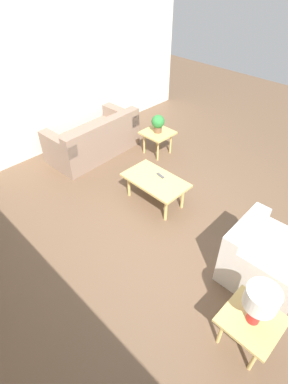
# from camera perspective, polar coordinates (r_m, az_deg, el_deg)

# --- Properties ---
(ground_plane) EXTENTS (14.00, 14.00, 0.00)m
(ground_plane) POSITION_cam_1_polar(r_m,az_deg,el_deg) (4.66, 3.02, -5.26)
(ground_plane) COLOR brown
(wall_right) EXTENTS (0.12, 7.20, 2.70)m
(wall_right) POSITION_cam_1_polar(r_m,az_deg,el_deg) (6.11, -19.40, 19.02)
(wall_right) COLOR silver
(wall_right) RESTS_ON ground_plane
(sofa) EXTENTS (0.98, 1.82, 0.79)m
(sofa) POSITION_cam_1_polar(r_m,az_deg,el_deg) (6.10, -9.44, 9.75)
(sofa) COLOR gray
(sofa) RESTS_ON ground_plane
(armchair) EXTENTS (0.92, 0.84, 0.79)m
(armchair) POSITION_cam_1_polar(r_m,az_deg,el_deg) (3.99, 21.65, -12.28)
(armchair) COLOR silver
(armchair) RESTS_ON ground_plane
(coffee_table) EXTENTS (1.02, 0.60, 0.45)m
(coffee_table) POSITION_cam_1_polar(r_m,az_deg,el_deg) (4.73, 2.18, 1.92)
(coffee_table) COLOR tan
(coffee_table) RESTS_ON ground_plane
(side_table_plant) EXTENTS (0.55, 0.55, 0.47)m
(side_table_plant) POSITION_cam_1_polar(r_m,az_deg,el_deg) (5.99, 2.61, 10.79)
(side_table_plant) COLOR tan
(side_table_plant) RESTS_ON ground_plane
(side_table_lamp) EXTENTS (0.55, 0.55, 0.47)m
(side_table_lamp) POSITION_cam_1_polar(r_m,az_deg,el_deg) (3.39, 19.66, -22.40)
(side_table_lamp) COLOR tan
(side_table_lamp) RESTS_ON ground_plane
(potted_plant) EXTENTS (0.25, 0.25, 0.35)m
(potted_plant) POSITION_cam_1_polar(r_m,az_deg,el_deg) (5.86, 2.69, 13.06)
(potted_plant) COLOR brown
(potted_plant) RESTS_ON side_table_plant
(table_lamp) EXTENTS (0.32, 0.32, 0.48)m
(table_lamp) POSITION_cam_1_polar(r_m,az_deg,el_deg) (3.06, 21.36, -18.74)
(table_lamp) COLOR red
(table_lamp) RESTS_ON side_table_lamp
(remote_control) EXTENTS (0.16, 0.07, 0.02)m
(remote_control) POSITION_cam_1_polar(r_m,az_deg,el_deg) (4.76, 3.14, 3.15)
(remote_control) COLOR #4C4C51
(remote_control) RESTS_ON coffee_table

